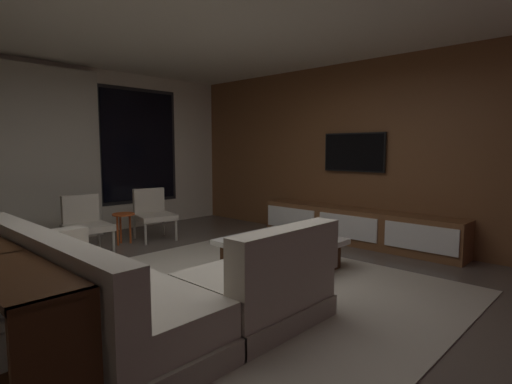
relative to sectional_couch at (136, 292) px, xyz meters
The scene contains 13 objects.
floor 0.98m from the sectional_couch, ahead, with size 9.20×9.20×0.00m, color #564C44.
back_wall_with_window 3.94m from the sectional_couch, 76.81° to the left, with size 6.60×0.30×2.70m.
media_wall 4.13m from the sectional_couch, ahead, with size 0.12×7.80×2.70m.
ceiling 2.58m from the sectional_couch, ahead, with size 8.20×8.20×0.00m, color beige.
area_rug 1.31m from the sectional_couch, ahead, with size 3.20×3.80×0.01m, color #ADA391.
sectional_couch is the anchor object (origin of this frame).
coffee_table 1.97m from the sectional_couch, ahead, with size 1.16×1.16×0.36m.
book_stack_on_coffee_table 1.98m from the sectional_couch, ahead, with size 0.28×0.22×0.12m.
accent_chair_near_window 3.22m from the sectional_couch, 55.40° to the left, with size 0.64×0.66×0.78m.
accent_chair_by_curtain 2.66m from the sectional_couch, 74.12° to the left, with size 0.58×0.60×0.78m.
side_stool 2.96m from the sectional_couch, 63.35° to the left, with size 0.32×0.32×0.46m.
media_console 3.70m from the sectional_couch, ahead, with size 0.46×3.10×0.52m.
mounted_tv 4.04m from the sectional_couch, ahead, with size 0.05×1.01×0.58m.
Camera 1 is at (-2.50, -2.86, 1.41)m, focal length 28.25 mm.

